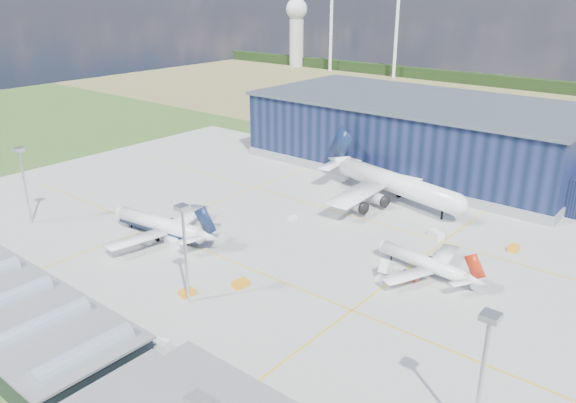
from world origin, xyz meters
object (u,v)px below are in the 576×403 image
object	(u,v)px
light_mast_center	(184,238)
airliner_navy	(160,217)
light_mast_east	(484,359)
gse_cart_a	(292,218)
hangar	(423,137)
airstair	(387,271)
gse_van_b	(436,235)
airliner_widebody	(396,173)
light_mast_west	(23,173)
gse_tug_b	(187,293)
gse_tug_c	(514,248)
gse_tug_a	(240,284)
airliner_red	(424,256)
gse_van_a	(172,242)
gse_van_c	(156,346)

from	to	relation	value
light_mast_center	airliner_navy	world-z (taller)	light_mast_center
light_mast_east	gse_cart_a	xyz separation A→B (m)	(-76.79, 51.00, -14.85)
light_mast_east	airliner_navy	xyz separation A→B (m)	(-97.13, 18.00, -9.23)
hangar	gse_cart_a	size ratio (longest dim) A/B	54.28
airstair	gse_van_b	bearing A→B (deg)	84.02
gse_cart_a	airliner_widebody	bearing A→B (deg)	77.04
light_mast_west	gse_tug_b	size ratio (longest dim) A/B	6.88
light_mast_east	gse_tug_c	world-z (taller)	light_mast_east
airliner_navy	airliner_widebody	bearing A→B (deg)	-125.36
airliner_widebody	light_mast_east	bearing A→B (deg)	-41.15
light_mast_east	gse_cart_a	bearing A→B (deg)	146.41
gse_tug_a	gse_cart_a	distance (m)	42.09
hangar	gse_tug_a	bearing A→B (deg)	-84.22
hangar	light_mast_center	size ratio (longest dim) A/B	6.30
airliner_widebody	airliner_navy	bearing A→B (deg)	-106.00
airliner_navy	airstair	distance (m)	63.47
airliner_navy	gse_tug_a	size ratio (longest dim) A/B	10.10
airliner_widebody	airliner_red	bearing A→B (deg)	-39.77
hangar	gse_van_a	world-z (taller)	hangar
airliner_navy	gse_van_c	world-z (taller)	airliner_navy
light_mast_east	gse_van_b	xyz separation A→B (m)	(-37.73, 66.10, -14.32)
light_mast_center	gse_cart_a	size ratio (longest dim) A/B	8.61
gse_van_a	gse_tug_c	size ratio (longest dim) A/B	1.56
gse_cart_a	light_mast_east	bearing A→B (deg)	-20.50
light_mast_east	gse_tug_b	world-z (taller)	light_mast_east
gse_tug_c	gse_van_c	size ratio (longest dim) A/B	0.67
light_mast_east	airliner_widebody	xyz separation A→B (m)	(-60.73, 83.84, -5.63)
gse_van_a	airliner_red	bearing A→B (deg)	-50.51
gse_tug_b	gse_van_a	xyz separation A→B (m)	(-23.14, 14.69, 0.43)
light_mast_west	airliner_red	bearing A→B (deg)	23.36
hangar	light_mast_east	bearing A→B (deg)	-59.95
airliner_red	gse_tug_a	distance (m)	44.45
hangar	light_mast_center	world-z (taller)	hangar
airliner_widebody	airstair	world-z (taller)	airliner_widebody
gse_tug_a	light_mast_east	bearing A→B (deg)	-2.96
light_mast_center	airstair	distance (m)	49.12
airliner_widebody	gse_tug_c	xyz separation A→B (m)	(42.41, -12.05, -9.07)
light_mast_west	airliner_navy	size ratio (longest dim) A/B	0.60
gse_tug_a	gse_van_a	bearing A→B (deg)	-179.65
airliner_navy	gse_tug_a	world-z (taller)	airliner_navy
light_mast_east	gse_van_a	world-z (taller)	light_mast_east
light_mast_center	gse_van_a	world-z (taller)	light_mast_center
gse_van_a	airstair	world-z (taller)	airstair
gse_van_a	airstair	bearing A→B (deg)	-54.11
light_mast_center	airliner_red	world-z (taller)	light_mast_center
light_mast_center	light_mast_east	size ratio (longest dim) A/B	1.00
gse_van_a	gse_tug_a	bearing A→B (deg)	-84.19
light_mast_east	gse_tug_c	distance (m)	75.54
light_mast_center	gse_van_b	xyz separation A→B (m)	(27.27, 66.10, -14.32)
gse_tug_c	airliner_widebody	bearing A→B (deg)	164.30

